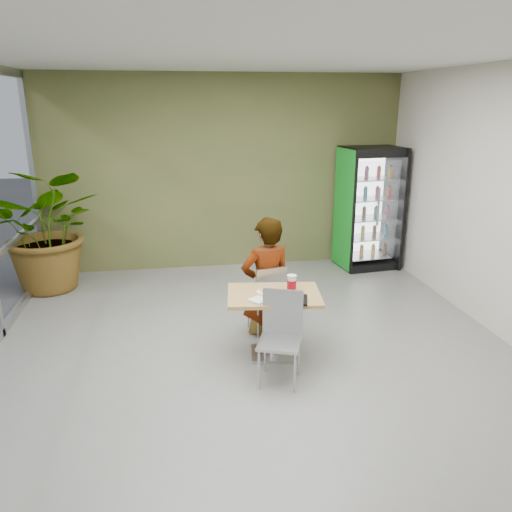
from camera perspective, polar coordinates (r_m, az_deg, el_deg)
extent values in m
plane|color=gray|center=(5.60, 0.34, -12.21)|extent=(7.00, 7.00, 0.00)
cube|color=tan|center=(5.46, 2.07, -4.51)|extent=(1.08, 0.82, 0.04)
cylinder|color=#A7AAAB|center=(5.61, 2.03, -8.07)|extent=(0.10, 0.10, 0.71)
cube|color=#A7AAAB|center=(5.76, 1.99, -11.08)|extent=(0.55, 0.46, 0.04)
cube|color=#A7AAAB|center=(6.19, 1.10, -4.94)|extent=(0.46, 0.46, 0.03)
cube|color=#A7AAAB|center=(5.95, 1.79, -3.52)|extent=(0.38, 0.11, 0.46)
cylinder|color=#A7AAAB|center=(6.47, 1.88, -5.92)|extent=(0.02, 0.02, 0.41)
cylinder|color=#A7AAAB|center=(6.35, -0.88, -6.35)|extent=(0.02, 0.02, 0.41)
cylinder|color=#A7AAAB|center=(6.19, 3.10, -7.04)|extent=(0.02, 0.02, 0.41)
cylinder|color=#A7AAAB|center=(6.07, 0.23, -7.52)|extent=(0.02, 0.02, 0.41)
cube|color=#A7AAAB|center=(5.07, 2.71, -9.85)|extent=(0.53, 0.53, 0.03)
cube|color=#A7AAAB|center=(5.14, 3.07, -6.42)|extent=(0.40, 0.17, 0.49)
cylinder|color=#A7AAAB|center=(5.05, 0.33, -12.83)|extent=(0.02, 0.02, 0.44)
cylinder|color=#A7AAAB|center=(5.01, 4.44, -13.18)|extent=(0.02, 0.02, 0.44)
cylinder|color=#A7AAAB|center=(5.35, 1.04, -10.95)|extent=(0.02, 0.02, 0.44)
cylinder|color=#A7AAAB|center=(5.31, 4.89, -11.26)|extent=(0.02, 0.02, 0.44)
imported|color=black|center=(6.08, 1.19, -3.65)|extent=(0.72, 0.55, 1.76)
cylinder|color=white|center=(5.47, 1.18, -4.14)|extent=(0.21, 0.21, 0.01)
cylinder|color=white|center=(5.49, 4.10, -3.19)|extent=(0.10, 0.10, 0.18)
cylinder|color=#B70B1D|center=(5.50, 4.10, -3.24)|extent=(0.10, 0.10, 0.10)
cylinder|color=white|center=(5.46, 4.12, -2.27)|extent=(0.11, 0.11, 0.01)
cube|color=white|center=(5.24, 0.28, -5.07)|extent=(0.23, 0.23, 0.02)
cube|color=black|center=(5.27, 3.74, -4.99)|extent=(0.45, 0.38, 0.02)
cube|color=black|center=(8.67, 12.80, 5.33)|extent=(0.99, 0.81, 2.04)
cube|color=green|center=(8.51, 9.88, 5.28)|extent=(0.09, 0.70, 2.00)
cube|color=silver|center=(8.36, 13.69, 4.96)|extent=(0.73, 0.09, 1.63)
imported|color=#286127|center=(8.03, -22.49, 2.86)|extent=(1.89, 1.69, 1.87)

